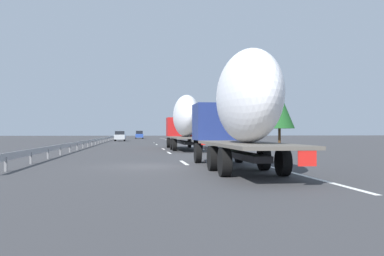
# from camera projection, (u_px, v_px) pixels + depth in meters

# --- Properties ---
(ground_plane) EXTENTS (260.00, 260.00, 0.00)m
(ground_plane) POSITION_uv_depth(u_px,v_px,m) (142.00, 143.00, 59.63)
(ground_plane) COLOR #38383A
(lane_stripe_0) EXTENTS (3.20, 0.20, 0.01)m
(lane_stripe_0) POSITION_uv_depth(u_px,v_px,m) (184.00, 163.00, 22.18)
(lane_stripe_0) COLOR white
(lane_stripe_0) RESTS_ON ground_plane
(lane_stripe_1) EXTENTS (3.20, 0.20, 0.01)m
(lane_stripe_1) POSITION_uv_depth(u_px,v_px,m) (169.00, 153.00, 32.82)
(lane_stripe_1) COLOR white
(lane_stripe_1) RESTS_ON ground_plane
(lane_stripe_2) EXTENTS (3.20, 0.20, 0.01)m
(lane_stripe_2) POSITION_uv_depth(u_px,v_px,m) (163.00, 149.00, 40.18)
(lane_stripe_2) COLOR white
(lane_stripe_2) RESTS_ON ground_plane
(lane_stripe_3) EXTENTS (3.20, 0.20, 0.01)m
(lane_stripe_3) POSITION_uv_depth(u_px,v_px,m) (157.00, 145.00, 54.30)
(lane_stripe_3) COLOR white
(lane_stripe_3) RESTS_ON ground_plane
(lane_stripe_4) EXTENTS (3.20, 0.20, 0.01)m
(lane_stripe_4) POSITION_uv_depth(u_px,v_px,m) (154.00, 143.00, 64.39)
(lane_stripe_4) COLOR white
(lane_stripe_4) RESTS_ON ground_plane
(lane_stripe_5) EXTENTS (3.20, 0.20, 0.01)m
(lane_stripe_5) POSITION_uv_depth(u_px,v_px,m) (154.00, 143.00, 63.58)
(lane_stripe_5) COLOR white
(lane_stripe_5) RESTS_ON ground_plane
(edge_line_right) EXTENTS (110.00, 0.20, 0.01)m
(edge_line_right) POSITION_uv_depth(u_px,v_px,m) (178.00, 142.00, 65.30)
(edge_line_right) COLOR white
(edge_line_right) RESTS_ON ground_plane
(truck_lead) EXTENTS (13.81, 2.55, 4.88)m
(truck_lead) POSITION_uv_depth(u_px,v_px,m) (185.00, 120.00, 38.19)
(truck_lead) COLOR #B21919
(truck_lead) RESTS_ON ground_plane
(truck_trailing) EXTENTS (12.46, 2.55, 4.80)m
(truck_trailing) POSITION_uv_depth(u_px,v_px,m) (240.00, 108.00, 17.52)
(truck_trailing) COLOR navy
(truck_trailing) RESTS_ON ground_plane
(car_blue_sedan) EXTENTS (4.65, 1.87, 1.92)m
(car_blue_sedan) POSITION_uv_depth(u_px,v_px,m) (139.00, 135.00, 101.90)
(car_blue_sedan) COLOR #28479E
(car_blue_sedan) RESTS_ON ground_plane
(car_silver_hatch) EXTENTS (4.21, 1.87, 1.78)m
(car_silver_hatch) POSITION_uv_depth(u_px,v_px,m) (120.00, 136.00, 75.44)
(car_silver_hatch) COLOR #ADB2B7
(car_silver_hatch) RESTS_ON ground_plane
(road_sign) EXTENTS (0.10, 0.90, 3.24)m
(road_sign) POSITION_uv_depth(u_px,v_px,m) (191.00, 128.00, 57.96)
(road_sign) COLOR gray
(road_sign) RESTS_ON ground_plane
(tree_0) EXTENTS (3.35, 3.35, 5.74)m
(tree_0) POSITION_uv_depth(u_px,v_px,m) (228.00, 119.00, 66.42)
(tree_0) COLOR #472D19
(tree_0) RESTS_ON ground_plane
(tree_1) EXTENTS (2.77, 2.77, 6.01)m
(tree_1) POSITION_uv_depth(u_px,v_px,m) (200.00, 120.00, 71.14)
(tree_1) COLOR #472D19
(tree_1) RESTS_ON ground_plane
(tree_2) EXTENTS (3.28, 3.28, 6.71)m
(tree_2) POSITION_uv_depth(u_px,v_px,m) (199.00, 120.00, 96.50)
(tree_2) COLOR #472D19
(tree_2) RESTS_ON ground_plane
(tree_3) EXTENTS (2.70, 2.70, 7.33)m
(tree_3) POSITION_uv_depth(u_px,v_px,m) (248.00, 108.00, 50.23)
(tree_3) COLOR #472D19
(tree_3) RESTS_ON ground_plane
(tree_4) EXTENTS (2.85, 2.85, 5.50)m
(tree_4) POSITION_uv_depth(u_px,v_px,m) (279.00, 110.00, 39.79)
(tree_4) COLOR #472D19
(tree_4) RESTS_ON ground_plane
(tree_5) EXTENTS (3.68, 3.68, 5.20)m
(tree_5) POSITION_uv_depth(u_px,v_px,m) (231.00, 119.00, 52.26)
(tree_5) COLOR #472D19
(tree_5) RESTS_ON ground_plane
(guardrail_median) EXTENTS (94.00, 0.10, 0.76)m
(guardrail_median) POSITION_uv_depth(u_px,v_px,m) (101.00, 139.00, 61.85)
(guardrail_median) COLOR #9EA0A5
(guardrail_median) RESTS_ON ground_plane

